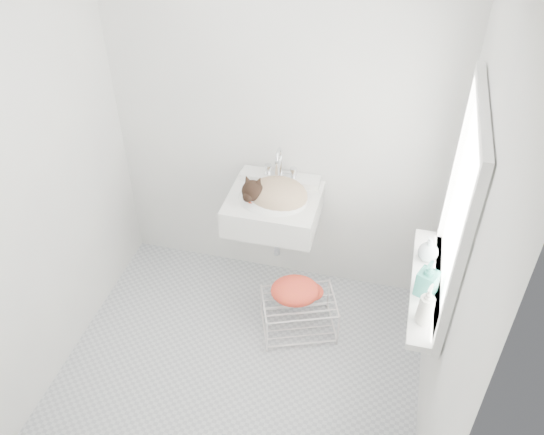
% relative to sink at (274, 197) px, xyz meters
% --- Properties ---
extents(floor, '(2.20, 2.00, 0.02)m').
position_rel_sink_xyz_m(floor, '(-0.04, -0.74, -0.85)').
color(floor, '#B9BDC1').
rests_on(floor, ground).
extents(back_wall, '(2.20, 0.02, 2.50)m').
position_rel_sink_xyz_m(back_wall, '(-0.04, 0.26, 0.40)').
color(back_wall, white).
rests_on(back_wall, ground).
extents(right_wall, '(0.02, 2.00, 2.50)m').
position_rel_sink_xyz_m(right_wall, '(1.06, -0.74, 0.40)').
color(right_wall, white).
rests_on(right_wall, ground).
extents(left_wall, '(0.02, 2.00, 2.50)m').
position_rel_sink_xyz_m(left_wall, '(-1.14, -0.74, 0.40)').
color(left_wall, white).
rests_on(left_wall, ground).
extents(window_glass, '(0.01, 0.80, 1.00)m').
position_rel_sink_xyz_m(window_glass, '(1.05, -0.54, 0.50)').
color(window_glass, white).
rests_on(window_glass, right_wall).
extents(window_frame, '(0.04, 0.90, 1.10)m').
position_rel_sink_xyz_m(window_frame, '(1.03, -0.54, 0.50)').
color(window_frame, white).
rests_on(window_frame, right_wall).
extents(windowsill, '(0.16, 0.88, 0.04)m').
position_rel_sink_xyz_m(windowsill, '(0.97, -0.54, -0.02)').
color(windowsill, white).
rests_on(windowsill, right_wall).
extents(sink, '(0.58, 0.50, 0.23)m').
position_rel_sink_xyz_m(sink, '(0.00, 0.00, 0.00)').
color(sink, white).
rests_on(sink, back_wall).
extents(faucet, '(0.21, 0.15, 0.21)m').
position_rel_sink_xyz_m(faucet, '(-0.00, 0.18, 0.14)').
color(faucet, silver).
rests_on(faucet, sink).
extents(cat, '(0.42, 0.34, 0.25)m').
position_rel_sink_xyz_m(cat, '(0.01, -0.02, 0.04)').
color(cat, tan).
rests_on(cat, sink).
extents(wire_rack, '(0.55, 0.47, 0.28)m').
position_rel_sink_xyz_m(wire_rack, '(0.25, -0.30, -0.70)').
color(wire_rack, silver).
rests_on(wire_rack, floor).
extents(towel, '(0.36, 0.29, 0.13)m').
position_rel_sink_xyz_m(towel, '(0.21, -0.28, -0.54)').
color(towel, orange).
rests_on(towel, wire_rack).
extents(bottle_a, '(0.09, 0.09, 0.19)m').
position_rel_sink_xyz_m(bottle_a, '(0.96, -0.81, 0.00)').
color(bottle_a, white).
rests_on(bottle_a, windowsill).
extents(bottle_b, '(0.13, 0.13, 0.22)m').
position_rel_sink_xyz_m(bottle_b, '(0.96, -0.62, 0.00)').
color(bottle_b, teal).
rests_on(bottle_b, windowsill).
extents(bottle_c, '(0.16, 0.16, 0.14)m').
position_rel_sink_xyz_m(bottle_c, '(0.96, -0.35, 0.00)').
color(bottle_c, silver).
rests_on(bottle_c, windowsill).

